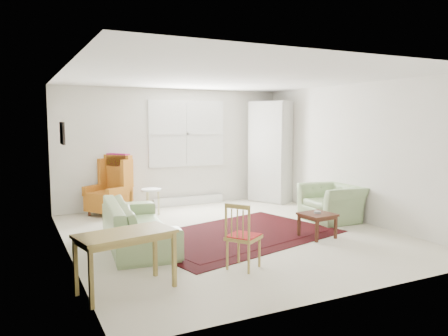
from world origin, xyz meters
name	(u,v)px	position (x,y,z in m)	size (l,w,h in m)	color
room	(227,156)	(0.02, 0.21, 1.26)	(5.04, 5.54, 2.51)	beige
rug	(237,235)	(0.03, -0.11, 0.02)	(3.14, 2.02, 0.03)	black
sofa	(138,215)	(-1.51, 0.12, 0.44)	(2.19, 0.85, 0.88)	#89A76F
armchair	(332,199)	(2.10, 0.08, 0.39)	(1.01, 0.88, 0.79)	#89A76F
wingback_chair	(108,185)	(-1.50, 2.35, 0.59)	(0.68, 0.72, 1.19)	#B4671B
coffee_table	(317,225)	(1.11, -0.76, 0.20)	(0.48, 0.48, 0.39)	#472215
stool	(151,202)	(-0.74, 1.99, 0.26)	(0.39, 0.39, 0.52)	white
cabinet	(270,152)	(2.10, 2.20, 1.13)	(0.47, 0.90, 2.26)	silver
desk	(126,262)	(-2.10, -1.59, 0.32)	(1.02, 0.51, 0.65)	#9E863F
desk_chair	(244,235)	(-0.62, -1.51, 0.42)	(0.36, 0.36, 0.83)	#9E863F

